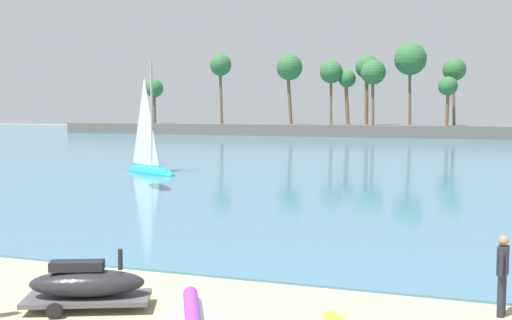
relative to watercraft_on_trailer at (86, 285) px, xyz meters
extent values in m
cube|color=teal|center=(1.17, 60.99, -0.49)|extent=(220.00, 115.88, 0.06)
cube|color=#605B54|center=(1.17, 78.93, 0.38)|extent=(112.44, 6.00, 1.80)
cylinder|color=brown|center=(-4.40, 77.91, 5.09)|extent=(0.61, 0.67, 7.63)
sphere|color=#2D6633|center=(-4.40, 77.91, 8.89)|extent=(3.61, 3.61, 3.61)
cylinder|color=brown|center=(-28.39, 78.91, 5.90)|extent=(0.78, 0.65, 9.25)
sphere|color=#2D6633|center=(-28.39, 78.91, 10.52)|extent=(3.41, 3.41, 3.41)
cylinder|color=brown|center=(0.67, 79.52, 6.02)|extent=(0.57, 0.70, 9.49)
sphere|color=#2D6633|center=(0.67, 79.52, 10.75)|extent=(4.58, 4.58, 4.58)
cylinder|color=brown|center=(6.70, 80.15, 5.23)|extent=(0.75, 0.61, 7.91)
sphere|color=#2D6633|center=(6.70, 80.15, 9.18)|extent=(3.23, 3.23, 3.23)
cylinder|color=brown|center=(-5.60, 80.15, 5.55)|extent=(0.60, 0.76, 8.55)
sphere|color=#2D6633|center=(-5.60, 80.15, 9.82)|extent=(3.48, 3.48, 3.48)
cylinder|color=brown|center=(-17.03, 78.45, 5.58)|extent=(0.99, 0.89, 8.63)
sphere|color=#2D6633|center=(-17.03, 78.45, 9.88)|extent=(3.93, 3.93, 3.93)
cylinder|color=brown|center=(5.95, 77.37, 4.03)|extent=(0.56, 0.65, 5.51)
sphere|color=#2D6633|center=(5.95, 77.37, 6.77)|extent=(2.64, 2.64, 2.64)
cylinder|color=brown|center=(-39.47, 77.57, 4.09)|extent=(0.63, 0.82, 5.65)
sphere|color=#2D6633|center=(-39.47, 77.57, 6.90)|extent=(2.91, 2.91, 2.91)
cylinder|color=brown|center=(-10.75, 79.07, 5.19)|extent=(0.55, 0.81, 7.84)
sphere|color=#2D6633|center=(-10.75, 79.07, 9.11)|extent=(3.41, 3.41, 3.41)
cylinder|color=brown|center=(-8.47, 79.73, 4.68)|extent=(0.92, 0.56, 6.83)
sphere|color=#2D6633|center=(-8.47, 79.73, 8.09)|extent=(2.58, 2.58, 2.58)
cube|color=#4C4C51|center=(0.01, 0.01, -0.29)|extent=(2.79, 1.91, 0.10)
cylinder|color=black|center=(-0.28, -0.72, -0.36)|extent=(0.33, 0.21, 0.32)
cylinder|color=black|center=(-0.71, 0.32, -0.36)|extent=(0.33, 0.21, 0.32)
ellipsoid|color=#232328|center=(0.01, 0.01, 0.04)|extent=(2.54, 1.69, 0.56)
cube|color=black|center=(-0.17, -0.07, 0.42)|extent=(1.15, 0.75, 0.20)
cylinder|color=black|center=(0.66, 0.27, 0.54)|extent=(0.10, 0.10, 0.44)
cylinder|color=#23232D|center=(8.26, 2.24, -0.09)|extent=(0.15, 0.15, 0.86)
cylinder|color=#23232D|center=(8.30, 2.45, -0.09)|extent=(0.15, 0.15, 0.86)
cube|color=#23232D|center=(8.28, 2.35, 0.63)|extent=(0.26, 0.37, 0.58)
sphere|color=#9E7051|center=(8.28, 2.35, 1.04)|extent=(0.21, 0.21, 0.21)
cylinder|color=#23232D|center=(8.24, 2.12, 0.59)|extent=(0.09, 0.09, 0.50)
cylinder|color=#23232D|center=(8.32, 2.57, 0.59)|extent=(0.09, 0.09, 0.50)
ellipsoid|color=teal|center=(-11.40, 23.97, -0.46)|extent=(5.33, 4.12, 1.06)
cylinder|color=gray|center=(-11.18, 23.84, 3.37)|extent=(0.16, 0.16, 6.61)
pyramid|color=silver|center=(-11.94, 24.31, 2.88)|extent=(2.11, 1.38, 5.62)
camera|label=1|loc=(7.33, -10.69, 3.72)|focal=42.46mm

